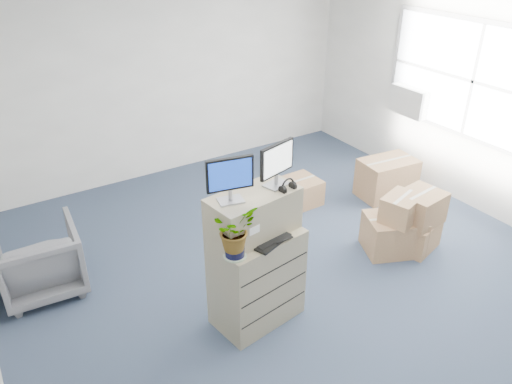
% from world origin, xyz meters
% --- Properties ---
extents(ground, '(7.00, 7.00, 0.00)m').
position_xyz_m(ground, '(0.00, 0.00, 0.00)').
color(ground, '#293149').
rests_on(ground, ground).
extents(wall_back, '(6.00, 0.02, 2.80)m').
position_xyz_m(wall_back, '(0.00, 3.51, 1.40)').
color(wall_back, beige).
rests_on(wall_back, ground).
extents(wall_right, '(0.02, 7.00, 2.80)m').
position_xyz_m(wall_right, '(3.01, 0.00, 1.40)').
color(wall_right, beige).
rests_on(wall_right, ground).
extents(window, '(0.07, 2.72, 1.52)m').
position_xyz_m(window, '(2.96, 0.50, 1.70)').
color(window, gray).
rests_on(window, wall_right).
extents(ac_unit, '(0.24, 0.60, 0.40)m').
position_xyz_m(ac_unit, '(2.87, 1.40, 1.20)').
color(ac_unit, silver).
rests_on(ac_unit, wall_right).
extents(filing_cabinet_lower, '(0.90, 0.63, 0.98)m').
position_xyz_m(filing_cabinet_lower, '(-0.70, -0.09, 0.49)').
color(filing_cabinet_lower, tan).
rests_on(filing_cabinet_lower, ground).
extents(filing_cabinet_upper, '(0.89, 0.54, 0.42)m').
position_xyz_m(filing_cabinet_upper, '(-0.71, -0.05, 1.19)').
color(filing_cabinet_upper, tan).
rests_on(filing_cabinet_upper, filing_cabinet_lower).
extents(monitor_left, '(0.41, 0.20, 0.41)m').
position_xyz_m(monitor_left, '(-0.95, -0.06, 1.63)').
color(monitor_left, '#99999E').
rests_on(monitor_left, filing_cabinet_upper).
extents(monitor_right, '(0.41, 0.21, 0.41)m').
position_xyz_m(monitor_right, '(-0.45, -0.03, 1.63)').
color(monitor_right, '#99999E').
rests_on(monitor_right, filing_cabinet_upper).
extents(headphones, '(0.15, 0.04, 0.15)m').
position_xyz_m(headphones, '(-0.41, -0.15, 1.44)').
color(headphones, black).
rests_on(headphones, filing_cabinet_upper).
extents(keyboard, '(0.43, 0.29, 0.02)m').
position_xyz_m(keyboard, '(-0.65, -0.26, 0.99)').
color(keyboard, black).
rests_on(keyboard, filing_cabinet_lower).
extents(mouse, '(0.11, 0.09, 0.03)m').
position_xyz_m(mouse, '(-0.41, -0.14, 0.99)').
color(mouse, silver).
rests_on(mouse, filing_cabinet_lower).
extents(water_bottle, '(0.07, 0.07, 0.24)m').
position_xyz_m(water_bottle, '(-0.66, -0.05, 1.10)').
color(water_bottle, '#95979D').
rests_on(water_bottle, filing_cabinet_lower).
extents(phone_dock, '(0.07, 0.06, 0.14)m').
position_xyz_m(phone_dock, '(-0.78, -0.07, 1.02)').
color(phone_dock, silver).
rests_on(phone_dock, filing_cabinet_lower).
extents(external_drive, '(0.23, 0.20, 0.06)m').
position_xyz_m(external_drive, '(-0.33, 0.07, 1.01)').
color(external_drive, black).
rests_on(external_drive, filing_cabinet_lower).
extents(tissue_box, '(0.22, 0.14, 0.08)m').
position_xyz_m(tissue_box, '(-0.36, 0.06, 1.07)').
color(tissue_box, '#3F77D7').
rests_on(tissue_box, external_drive).
extents(potted_plant, '(0.45, 0.48, 0.40)m').
position_xyz_m(potted_plant, '(-1.03, -0.26, 1.20)').
color(potted_plant, '#96AA89').
rests_on(potted_plant, filing_cabinet_lower).
extents(office_chair, '(0.86, 0.81, 0.83)m').
position_xyz_m(office_chair, '(-2.40, 1.48, 0.41)').
color(office_chair, slate).
rests_on(office_chair, ground).
extents(cardboard_boxes, '(1.89, 2.15, 0.76)m').
position_xyz_m(cardboard_boxes, '(1.61, 0.54, 0.30)').
color(cardboard_boxes, '#916B46').
rests_on(cardboard_boxes, ground).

